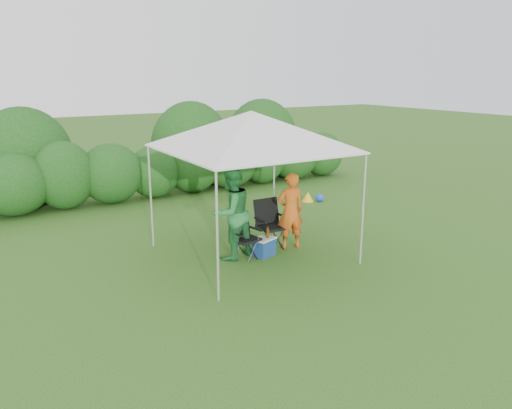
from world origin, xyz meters
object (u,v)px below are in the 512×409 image
canopy (251,131)px  man (290,211)px  chair_right (270,220)px  chair_left (243,233)px  woman (231,213)px  cooler (264,247)px

canopy → man: 1.90m
chair_right → man: bearing=-43.4°
chair_left → man: 1.14m
chair_left → man: size_ratio=0.55×
chair_left → woman: bearing=148.5°
man → cooler: size_ratio=3.04×
canopy → chair_left: (-0.21, -0.03, -1.97)m
chair_right → man: size_ratio=0.63×
chair_right → man: 0.48m
man → cooler: 0.94m
woman → man: bearing=160.9°
chair_right → woman: (-1.00, -0.19, 0.35)m
chair_left → canopy: bearing=-2.7°
chair_left → cooler: size_ratio=1.68×
chair_left → cooler: chair_left is taller
chair_left → man: bearing=-11.4°
cooler → chair_right: bearing=26.4°
chair_right → cooler: size_ratio=1.92×
canopy → woman: canopy is taller
canopy → cooler: size_ratio=5.99×
chair_left → cooler: bearing=-30.6°
chair_right → cooler: 0.69m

